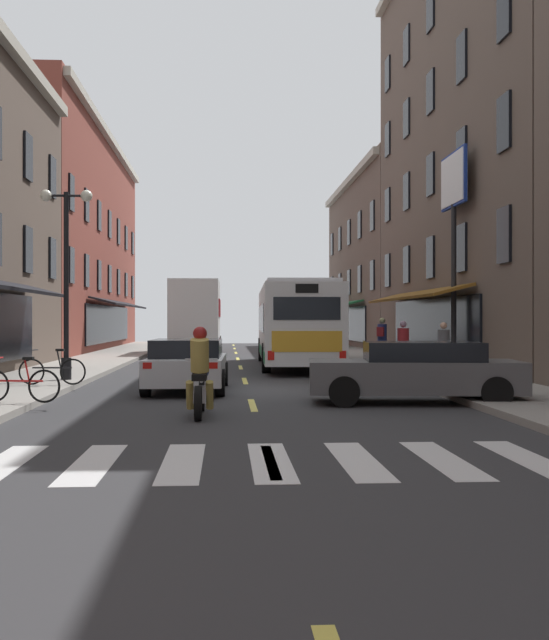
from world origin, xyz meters
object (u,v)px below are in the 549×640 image
Objects in this scene: box_truck at (196,316)px; bicycle_near at (52,370)px; transit_bus at (295,324)px; sedan_mid at (200,337)px; pedestrian_mid at (403,346)px; billboard_sign at (454,205)px; sedan_near at (187,364)px; street_lamp_twin at (66,274)px; motorcycle_rider at (200,378)px; sedan_far at (416,371)px; pedestrian_near at (382,339)px; bicycle_mid at (19,384)px; pedestrian_far at (444,348)px.

box_truck reaches higher than bicycle_near.
sedan_mid is (-4.33, 21.56, -0.94)m from transit_bus.
box_truck is 18.12m from pedestrian_mid.
billboard_sign reaches higher than sedan_near.
street_lamp_twin is at bearing -131.29° from transit_bus.
sedan_far is at bearing 23.64° from motorcycle_rider.
motorcycle_rider is 1.28× the size of pedestrian_mid.
sedan_mid is at bearing 136.66° from pedestrian_near.
pedestrian_near is (1.98, 13.46, 0.37)m from sedan_far.
bicycle_near is at bearing 156.94° from sedan_far.
motorcycle_rider is 1.22× the size of bicycle_mid.
billboard_sign reaches higher than box_truck.
billboard_sign is 0.93× the size of box_truck.
billboard_sign is at bearing -125.14° from pedestrian_mid.
sedan_mid reaches higher than bicycle_near.
sedan_mid is 3.05× the size of pedestrian_far.
sedan_far is 2.74× the size of bicycle_mid.
pedestrian_near reaches higher than sedan_far.
billboard_sign is at bearing 25.05° from bicycle_near.
sedan_near is 4.98m from bicycle_mid.
sedan_near is (-3.59, -10.14, -0.96)m from transit_bus.
motorcycle_rider is at bearing -125.86° from billboard_sign.
motorcycle_rider is at bearing -55.05° from bicycle_near.
street_lamp_twin reaches higher than motorcycle_rider.
sedan_far reaches higher than bicycle_mid.
street_lamp_twin is (-2.86, -19.07, 1.07)m from box_truck.
transit_bus reaches higher than sedan_near.
sedan_far is at bearing -83.86° from transit_bus.
bicycle_near is at bearing -154.95° from billboard_sign.
bicycle_near is at bearing 139.75° from pedestrian_far.
sedan_mid is 31.38m from bicycle_near.
pedestrian_near is at bearing -55.32° from box_truck.
sedan_near is 2.58× the size of bicycle_mid.
bicycle_mid is (-2.40, -35.57, -0.19)m from sedan_mid.
sedan_near is at bearing -32.24° from street_lamp_twin.
sedan_near is 2.71× the size of pedestrian_mid.
pedestrian_near is (10.14, 14.16, 0.55)m from bicycle_mid.
sedan_mid is at bearing -55.64° from pedestrian_mid.
pedestrian_mid is at bearing 77.80° from pedestrian_far.
box_truck reaches higher than motorcycle_rider.
bicycle_mid is (-8.16, -0.70, -0.18)m from sedan_far.
bicycle_mid is at bearing -98.83° from pedestrian_near.
box_truck reaches higher than pedestrian_near.
sedan_near is at bearing 147.81° from sedan_far.
pedestrian_near is 1.10× the size of pedestrian_far.
motorcycle_rider is at bearing -19.53° from bicycle_mid.
box_truck is (-4.15, 11.08, 0.33)m from transit_bus.
box_truck is 26.43m from motorcycle_rider.
street_lamp_twin reaches higher than pedestrian_near.
pedestrian_far is (-1.05, -2.49, -4.68)m from billboard_sign.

